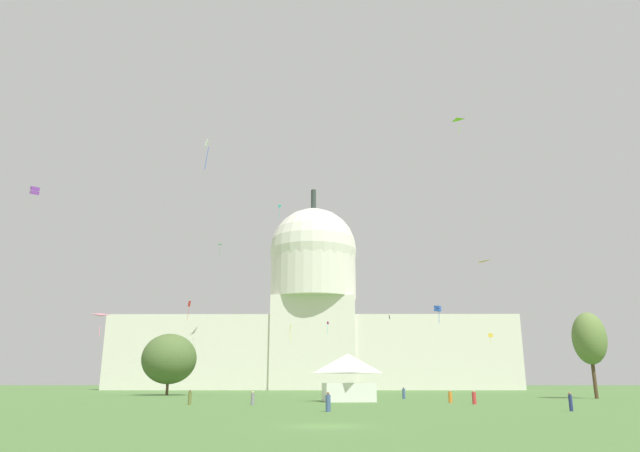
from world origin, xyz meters
name	(u,v)px	position (x,y,z in m)	size (l,w,h in m)	color
ground_plane	(326,426)	(0.00, 0.00, 0.00)	(800.00, 800.00, 0.00)	#4C7538
capitol_building	(313,317)	(-3.71, 155.59, 23.52)	(132.71, 29.90, 68.71)	silver
event_tent	(348,376)	(3.13, 43.40, 3.25)	(7.50, 7.56, 6.28)	white
tree_west_near	(169,359)	(-30.82, 78.94, 6.96)	(13.14, 12.92, 11.85)	brown
tree_east_mid	(589,339)	(42.82, 57.22, 9.30)	(7.86, 7.96, 13.49)	#4C3823
person_navy_back_center	(571,402)	(22.19, 17.73, 0.79)	(0.45, 0.45, 1.68)	navy
person_grey_lawn_far_left	(253,399)	(-8.25, 31.17, 0.69)	(0.57, 0.57, 1.53)	gray
person_olive_front_center	(190,398)	(-15.56, 31.82, 0.77)	(0.42, 0.42, 1.67)	olive
person_orange_deep_crowd	(450,397)	(15.83, 38.75, 0.69)	(0.57, 0.57, 1.55)	orange
person_denim_back_left	(328,403)	(0.23, 16.81, 0.76)	(0.53, 0.53, 1.68)	#3D5684
person_denim_edge_east	(404,394)	(12.25, 55.50, 0.79)	(0.47, 0.47, 1.73)	#3D5684
person_red_mid_left	(474,398)	(17.57, 33.75, 0.71)	(0.61, 0.61, 1.60)	red
kite_green_high	(221,246)	(-31.42, 131.47, 42.49)	(1.56, 1.71, 3.69)	green
kite_yellow_low	(291,329)	(-7.35, 88.02, 13.66)	(0.42, 0.86, 3.77)	yellow
kite_white_mid	(207,148)	(-15.33, 32.18, 31.94)	(0.47, 0.70, 4.15)	white
kite_turquoise_high	(280,206)	(-13.94, 133.55, 55.69)	(0.88, 0.84, 4.30)	teal
kite_lime_high	(457,120)	(21.63, 48.56, 43.73)	(1.91, 1.67, 2.32)	#8CD133
kite_black_mid	(389,317)	(18.35, 124.06, 20.08)	(0.48, 0.75, 1.17)	black
kite_magenta_low	(328,325)	(0.91, 115.49, 17.18)	(0.59, 0.71, 3.30)	#D1339E
kite_red_mid	(189,306)	(-33.14, 102.50, 20.51)	(0.74, 1.08, 4.66)	red
kite_pink_low	(99,320)	(-26.93, 31.91, 9.67)	(1.88, 1.55, 2.16)	pink
kite_violet_mid	(35,191)	(-39.96, 37.58, 27.96)	(1.52, 1.53, 1.31)	purple
kite_blue_low	(438,309)	(20.24, 65.54, 15.17)	(1.38, 1.37, 3.12)	blue
kite_gold_low	(490,336)	(39.17, 99.58, 12.97)	(1.11, 0.30, 2.50)	gold
kite_orange_low	(480,265)	(18.28, 29.74, 15.88)	(1.50, 1.89, 0.18)	orange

